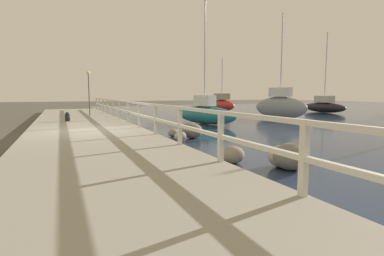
{
  "coord_description": "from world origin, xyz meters",
  "views": [
    {
      "loc": [
        -0.91,
        -12.31,
        1.68
      ],
      "look_at": [
        3.48,
        -2.31,
        0.43
      ],
      "focal_mm": 28.0,
      "sensor_mm": 36.0,
      "label": 1
    }
  ],
  "objects": [
    {
      "name": "railing",
      "position": [
        2.09,
        -0.0,
        0.99
      ],
      "size": [
        0.1,
        32.5,
        1.06
      ],
      "color": "silver",
      "rests_on": "dock_walkway"
    },
    {
      "name": "boulder_near_dock",
      "position": [
        3.62,
        -2.05,
        0.29
      ],
      "size": [
        0.77,
        0.69,
        0.58
      ],
      "color": "#666056",
      "rests_on": "ground"
    },
    {
      "name": "dock_lamp",
      "position": [
        0.8,
        8.07,
        2.36
      ],
      "size": [
        0.25,
        0.25,
        2.87
      ],
      "color": "#514C47",
      "rests_on": "dock_walkway"
    },
    {
      "name": "boulder_downstream",
      "position": [
        3.09,
        -1.34,
        0.16
      ],
      "size": [
        0.42,
        0.38,
        0.32
      ],
      "color": "slate",
      "rests_on": "ground"
    },
    {
      "name": "boulder_water_edge",
      "position": [
        2.86,
        -6.19,
        0.21
      ],
      "size": [
        0.57,
        0.51,
        0.43
      ],
      "color": "slate",
      "rests_on": "ground"
    },
    {
      "name": "boulder_far_strip",
      "position": [
        3.7,
        -7.23,
        0.3
      ],
      "size": [
        0.8,
        0.72,
        0.6
      ],
      "color": "#666056",
      "rests_on": "ground"
    },
    {
      "name": "dock_walkway",
      "position": [
        0.0,
        0.0,
        0.14
      ],
      "size": [
        4.38,
        36.0,
        0.27
      ],
      "color": "gray",
      "rests_on": "ground"
    },
    {
      "name": "sailboat_red",
      "position": [
        13.69,
        13.63,
        0.69
      ],
      "size": [
        1.58,
        3.98,
        5.09
      ],
      "rotation": [
        0.0,
        0.0,
        0.08
      ],
      "color": "red",
      "rests_on": "water_surface"
    },
    {
      "name": "sailboat_teal",
      "position": [
        6.45,
        2.71,
        0.62
      ],
      "size": [
        2.26,
        4.7,
        6.75
      ],
      "rotation": [
        0.0,
        0.0,
        0.3
      ],
      "color": "#1E707A",
      "rests_on": "water_surface"
    },
    {
      "name": "boulder_mid_strip",
      "position": [
        2.98,
        -2.38,
        0.17
      ],
      "size": [
        0.44,
        0.4,
        0.33
      ],
      "color": "gray",
      "rests_on": "ground"
    },
    {
      "name": "sailboat_black",
      "position": [
        20.87,
        7.65,
        0.6
      ],
      "size": [
        1.41,
        4.84,
        7.08
      ],
      "rotation": [
        0.0,
        0.0,
        -0.05
      ],
      "color": "black",
      "rests_on": "water_surface"
    },
    {
      "name": "ground_plane",
      "position": [
        0.0,
        0.0,
        0.0
      ],
      "size": [
        120.0,
        120.0,
        0.0
      ],
      "primitive_type": "plane",
      "color": "#4C473D"
    },
    {
      "name": "mooring_bollard",
      "position": [
        -0.62,
        4.38,
        0.51
      ],
      "size": [
        0.25,
        0.25,
        0.48
      ],
      "color": "black",
      "rests_on": "dock_walkway"
    },
    {
      "name": "boulder_upstream",
      "position": [
        3.69,
        -6.98,
        0.26
      ],
      "size": [
        0.69,
        0.62,
        0.52
      ],
      "color": "gray",
      "rests_on": "ground"
    },
    {
      "name": "sailboat_gray",
      "position": [
        12.7,
        3.87,
        0.87
      ],
      "size": [
        1.74,
        4.31,
        6.95
      ],
      "rotation": [
        0.0,
        0.0,
        0.19
      ],
      "color": "gray",
      "rests_on": "water_surface"
    }
  ]
}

